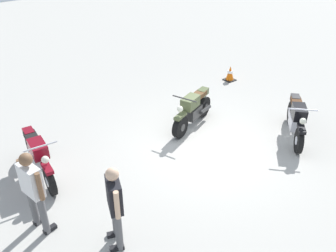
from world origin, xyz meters
TOP-DOWN VIEW (x-y plane):
  - ground_plane at (0.00, 0.00)m, footprint 40.00×40.00m
  - motorcycle_maroon_cruiser at (3.88, -1.47)m, footprint 0.70×2.09m
  - motorcycle_olive_vintage at (-0.31, -1.07)m, footprint 1.88×0.93m
  - motorcycle_black_cruiser at (-2.10, 1.00)m, footprint 1.59×1.53m
  - person_in_black_shirt at (3.49, 1.29)m, footprint 0.44×0.64m
  - person_in_white_shirt at (4.49, 0.11)m, footprint 0.39×0.67m
  - traffic_cone at (-3.38, -2.64)m, footprint 0.36×0.36m

SIDE VIEW (x-z plane):
  - ground_plane at x=0.00m, z-range 0.00..0.00m
  - traffic_cone at x=-3.38m, z-range 0.00..0.53m
  - motorcycle_olive_vintage at x=-0.31m, z-range -0.05..1.02m
  - motorcycle_maroon_cruiser at x=3.88m, z-range -0.02..1.06m
  - motorcycle_black_cruiser at x=-2.10m, z-range -0.02..1.06m
  - person_in_black_shirt at x=3.49m, z-range 0.12..1.82m
  - person_in_white_shirt at x=4.49m, z-range 0.13..1.88m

